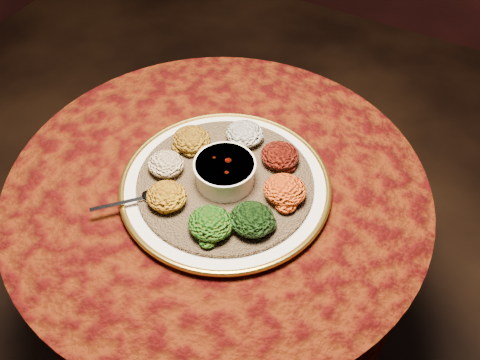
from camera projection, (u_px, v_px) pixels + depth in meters
The scene contains 13 objects.
table at pixel (219, 231), 1.34m from camera, with size 0.96×0.96×0.73m.
platter at pixel (225, 186), 1.18m from camera, with size 0.48×0.48×0.02m.
injera at pixel (225, 182), 1.18m from camera, with size 0.39×0.39×0.01m, color olive.
stew_bowl at pixel (225, 171), 1.15m from camera, with size 0.13×0.13×0.06m.
spoon at pixel (146, 197), 1.13m from camera, with size 0.11×0.11×0.01m.
portion_ayib at pixel (245, 134), 1.24m from camera, with size 0.09×0.08×0.04m, color beige.
portion_kitfo at pixel (280, 155), 1.19m from camera, with size 0.09×0.08×0.04m, color black.
portion_tikil at pixel (285, 190), 1.13m from camera, with size 0.09×0.09×0.04m, color #B8860F.
portion_gomen at pixel (252, 219), 1.07m from camera, with size 0.09×0.09×0.05m, color black.
portion_mixveg at pixel (210, 223), 1.07m from camera, with size 0.09×0.09×0.04m, color #943F09.
portion_kik at pixel (167, 196), 1.12m from camera, with size 0.09×0.08×0.04m, color #B2830F.
portion_timatim at pixel (166, 164), 1.18m from camera, with size 0.08×0.08×0.04m, color maroon.
portion_shiro at pixel (192, 139), 1.23m from camera, with size 0.09×0.08×0.04m, color #966212.
Camera 1 is at (0.43, -0.67, 1.64)m, focal length 40.00 mm.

